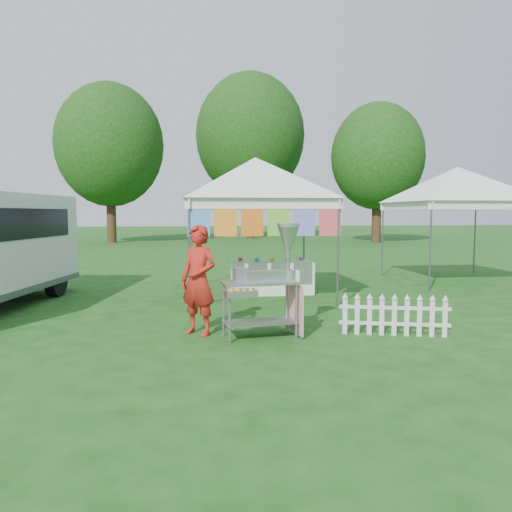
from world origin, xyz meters
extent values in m
plane|color=#1A4213|center=(0.00, 0.00, 0.00)|extent=(120.00, 120.00, 0.00)
cylinder|color=#59595E|center=(-1.42, 2.08, 1.05)|extent=(0.04, 0.04, 2.10)
cylinder|color=#59595E|center=(1.42, 2.08, 1.05)|extent=(0.04, 0.04, 2.10)
cylinder|color=#59595E|center=(-1.42, 4.92, 1.05)|extent=(0.04, 0.04, 2.10)
cylinder|color=#59595E|center=(1.42, 4.92, 1.05)|extent=(0.04, 0.04, 2.10)
cube|color=white|center=(0.00, 2.08, 2.00)|extent=(3.00, 0.03, 0.22)
cube|color=white|center=(0.00, 4.92, 2.00)|extent=(3.00, 0.03, 0.22)
pyramid|color=white|center=(0.00, 3.50, 3.00)|extent=(4.24, 4.24, 0.90)
cylinder|color=#59595E|center=(0.00, 2.08, 2.08)|extent=(3.00, 0.03, 0.03)
cube|color=blue|center=(-1.25, 2.08, 1.73)|extent=(0.42, 0.01, 0.70)
cube|color=#F5431B|center=(-0.75, 2.08, 1.73)|extent=(0.42, 0.01, 0.70)
cube|color=red|center=(-0.25, 2.08, 1.73)|extent=(0.42, 0.01, 0.70)
cube|color=#16892E|center=(0.25, 2.08, 1.73)|extent=(0.42, 0.01, 0.70)
cube|color=#A918AC|center=(0.75, 2.08, 1.73)|extent=(0.42, 0.01, 0.70)
cube|color=#DC1B78|center=(1.25, 2.08, 1.73)|extent=(0.42, 0.01, 0.70)
cylinder|color=#59595E|center=(4.08, 3.58, 1.05)|extent=(0.04, 0.04, 2.10)
cylinder|color=#59595E|center=(4.08, 6.42, 1.05)|extent=(0.04, 0.04, 2.10)
cylinder|color=#59595E|center=(6.92, 6.42, 1.05)|extent=(0.04, 0.04, 2.10)
cube|color=white|center=(5.50, 3.58, 2.00)|extent=(3.00, 0.03, 0.22)
cube|color=white|center=(5.50, 6.42, 2.00)|extent=(3.00, 0.03, 0.22)
pyramid|color=white|center=(5.50, 5.00, 3.00)|extent=(4.24, 4.24, 0.90)
cylinder|color=#59595E|center=(5.50, 3.58, 2.08)|extent=(3.00, 0.03, 0.03)
cylinder|color=#352713|center=(-6.00, 24.00, 1.98)|extent=(0.56, 0.56, 3.96)
ellipsoid|color=#2F631B|center=(-6.00, 24.00, 5.85)|extent=(6.40, 6.40, 7.36)
cylinder|color=#352713|center=(3.00, 28.00, 2.42)|extent=(0.56, 0.56, 4.84)
ellipsoid|color=#2F631B|center=(3.00, 28.00, 7.15)|extent=(7.60, 7.60, 8.74)
cylinder|color=#352713|center=(10.00, 22.00, 1.76)|extent=(0.56, 0.56, 3.52)
ellipsoid|color=#2F631B|center=(10.00, 22.00, 5.20)|extent=(5.60, 5.60, 6.44)
cylinder|color=gray|center=(-0.89, -0.37, 0.41)|extent=(0.04, 0.04, 0.81)
cylinder|color=gray|center=(0.09, -0.25, 0.41)|extent=(0.04, 0.04, 0.81)
cylinder|color=gray|center=(-0.94, 0.06, 0.41)|extent=(0.04, 0.04, 0.81)
cylinder|color=gray|center=(0.03, 0.18, 0.41)|extent=(0.04, 0.04, 0.81)
cube|color=gray|center=(-0.43, -0.09, 0.23)|extent=(1.08, 0.64, 0.01)
cube|color=#B7B7BC|center=(-0.43, -0.09, 0.81)|extent=(1.14, 0.67, 0.04)
cube|color=#B7B7BC|center=(-0.27, -0.03, 0.90)|extent=(0.79, 0.32, 0.14)
cube|color=gray|center=(-0.70, -0.08, 0.93)|extent=(0.20, 0.22, 0.20)
cylinder|color=gray|center=(0.01, 0.01, 1.22)|extent=(0.05, 0.05, 0.81)
cone|color=#B7B7BC|center=(0.01, 0.01, 1.44)|extent=(0.36, 0.36, 0.36)
cylinder|color=#B7B7BC|center=(0.01, 0.01, 1.64)|extent=(0.38, 0.38, 0.05)
cube|color=#B7B7BC|center=(-0.74, -0.48, 0.72)|extent=(0.46, 0.32, 0.09)
cube|color=#D48E8F|center=(0.12, -0.03, 0.41)|extent=(0.10, 0.67, 0.73)
cube|color=white|center=(0.10, -0.28, 0.92)|extent=(0.03, 0.13, 0.16)
imported|color=#B01E15|center=(-1.30, 0.20, 0.82)|extent=(0.71, 0.68, 1.64)
cube|color=silver|center=(-5.11, 4.78, 0.83)|extent=(2.08, 1.07, 0.94)
cube|color=black|center=(-4.36, 3.00, 1.61)|extent=(0.53, 2.82, 0.57)
cube|color=black|center=(-5.04, 5.15, 1.61)|extent=(1.75, 0.34, 0.57)
cylinder|color=black|center=(-4.31, 4.05, 0.35)|extent=(0.35, 0.74, 0.71)
cube|color=silver|center=(0.87, -0.08, 0.28)|extent=(0.07, 0.04, 0.56)
cube|color=silver|center=(1.04, -0.13, 0.28)|extent=(0.07, 0.04, 0.56)
cube|color=silver|center=(1.22, -0.18, 0.28)|extent=(0.07, 0.04, 0.56)
cube|color=silver|center=(1.39, -0.23, 0.28)|extent=(0.07, 0.04, 0.56)
cube|color=silver|center=(1.56, -0.28, 0.28)|extent=(0.07, 0.04, 0.56)
cube|color=silver|center=(1.74, -0.33, 0.28)|extent=(0.07, 0.04, 0.56)
cube|color=silver|center=(1.91, -0.38, 0.28)|extent=(0.07, 0.04, 0.56)
cube|color=silver|center=(2.08, -0.42, 0.28)|extent=(0.07, 0.04, 0.56)
cube|color=silver|center=(2.26, -0.47, 0.28)|extent=(0.07, 0.04, 0.56)
cube|color=silver|center=(1.56, -0.28, 0.18)|extent=(1.57, 0.46, 0.05)
cube|color=silver|center=(1.56, -0.28, 0.42)|extent=(1.57, 0.46, 0.05)
cube|color=white|center=(0.42, 3.77, 0.36)|extent=(1.80, 0.70, 0.73)
camera|label=1|loc=(-1.46, -7.20, 1.83)|focal=35.00mm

